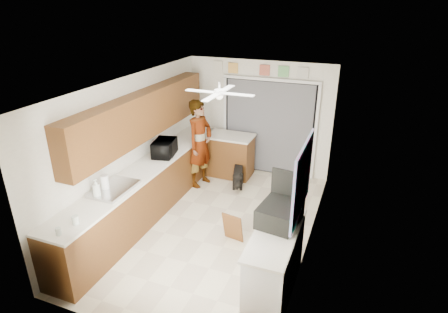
% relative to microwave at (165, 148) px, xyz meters
% --- Properties ---
extents(floor, '(5.00, 5.00, 0.00)m').
position_rel_microwave_xyz_m(floor, '(1.24, -0.50, -1.09)').
color(floor, beige).
rests_on(floor, ground).
extents(ceiling, '(5.00, 5.00, 0.00)m').
position_rel_microwave_xyz_m(ceiling, '(1.24, -0.50, 1.41)').
color(ceiling, white).
rests_on(ceiling, ground).
extents(wall_back, '(3.20, 0.00, 3.20)m').
position_rel_microwave_xyz_m(wall_back, '(1.24, 2.00, 0.16)').
color(wall_back, white).
rests_on(wall_back, ground).
extents(wall_front, '(3.20, 0.00, 3.20)m').
position_rel_microwave_xyz_m(wall_front, '(1.24, -3.00, 0.16)').
color(wall_front, white).
rests_on(wall_front, ground).
extents(wall_left, '(0.00, 5.00, 5.00)m').
position_rel_microwave_xyz_m(wall_left, '(-0.36, -0.50, 0.16)').
color(wall_left, white).
rests_on(wall_left, ground).
extents(wall_right, '(0.00, 5.00, 5.00)m').
position_rel_microwave_xyz_m(wall_right, '(2.84, -0.50, 0.16)').
color(wall_right, white).
rests_on(wall_right, ground).
extents(left_base_cabinets, '(0.60, 4.80, 0.90)m').
position_rel_microwave_xyz_m(left_base_cabinets, '(-0.06, -0.50, -0.64)').
color(left_base_cabinets, brown).
rests_on(left_base_cabinets, floor).
extents(left_countertop, '(0.62, 4.80, 0.04)m').
position_rel_microwave_xyz_m(left_countertop, '(-0.05, -0.50, -0.17)').
color(left_countertop, white).
rests_on(left_countertop, left_base_cabinets).
extents(upper_cabinets, '(0.32, 4.00, 0.80)m').
position_rel_microwave_xyz_m(upper_cabinets, '(-0.20, -0.30, 0.71)').
color(upper_cabinets, brown).
rests_on(upper_cabinets, wall_left).
extents(sink_basin, '(0.50, 0.76, 0.06)m').
position_rel_microwave_xyz_m(sink_basin, '(-0.05, -1.50, -0.14)').
color(sink_basin, silver).
rests_on(sink_basin, left_countertop).
extents(faucet, '(0.03, 0.03, 0.22)m').
position_rel_microwave_xyz_m(faucet, '(-0.24, -1.50, -0.04)').
color(faucet, silver).
rests_on(faucet, left_countertop).
extents(peninsula_base, '(1.00, 0.60, 0.90)m').
position_rel_microwave_xyz_m(peninsula_base, '(0.74, 1.50, -0.64)').
color(peninsula_base, brown).
rests_on(peninsula_base, floor).
extents(peninsula_top, '(1.04, 0.64, 0.04)m').
position_rel_microwave_xyz_m(peninsula_top, '(0.74, 1.50, -0.17)').
color(peninsula_top, white).
rests_on(peninsula_top, peninsula_base).
extents(back_opening_recess, '(2.00, 0.06, 2.10)m').
position_rel_microwave_xyz_m(back_opening_recess, '(1.49, 1.97, -0.04)').
color(back_opening_recess, black).
rests_on(back_opening_recess, wall_back).
extents(curtain_panel, '(1.90, 0.03, 2.05)m').
position_rel_microwave_xyz_m(curtain_panel, '(1.49, 1.93, -0.04)').
color(curtain_panel, slate).
rests_on(curtain_panel, wall_back).
extents(door_trim_left, '(0.06, 0.04, 2.10)m').
position_rel_microwave_xyz_m(door_trim_left, '(0.47, 1.94, -0.04)').
color(door_trim_left, white).
rests_on(door_trim_left, wall_back).
extents(door_trim_right, '(0.06, 0.04, 2.10)m').
position_rel_microwave_xyz_m(door_trim_right, '(2.51, 1.94, -0.04)').
color(door_trim_right, white).
rests_on(door_trim_right, wall_back).
extents(door_trim_head, '(2.10, 0.04, 0.06)m').
position_rel_microwave_xyz_m(door_trim_head, '(1.49, 1.94, 1.03)').
color(door_trim_head, white).
rests_on(door_trim_head, wall_back).
extents(header_frame_0, '(0.22, 0.02, 0.22)m').
position_rel_microwave_xyz_m(header_frame_0, '(0.64, 1.97, 1.21)').
color(header_frame_0, '#ECAE4E').
rests_on(header_frame_0, wall_back).
extents(header_frame_2, '(0.22, 0.02, 0.22)m').
position_rel_microwave_xyz_m(header_frame_2, '(1.34, 1.97, 1.21)').
color(header_frame_2, '#C25D49').
rests_on(header_frame_2, wall_back).
extents(header_frame_3, '(0.22, 0.02, 0.22)m').
position_rel_microwave_xyz_m(header_frame_3, '(1.74, 1.97, 1.21)').
color(header_frame_3, '#63AE65').
rests_on(header_frame_3, wall_back).
extents(header_frame_4, '(0.22, 0.02, 0.22)m').
position_rel_microwave_xyz_m(header_frame_4, '(2.14, 1.97, 1.21)').
color(header_frame_4, beige).
rests_on(header_frame_4, wall_back).
extents(route66_sign, '(0.22, 0.02, 0.26)m').
position_rel_microwave_xyz_m(route66_sign, '(0.29, 1.97, 1.21)').
color(route66_sign, silver).
rests_on(route66_sign, wall_back).
extents(right_counter_base, '(0.50, 1.40, 0.90)m').
position_rel_microwave_xyz_m(right_counter_base, '(2.59, -1.70, -0.64)').
color(right_counter_base, white).
rests_on(right_counter_base, floor).
extents(right_counter_top, '(0.54, 1.44, 0.04)m').
position_rel_microwave_xyz_m(right_counter_top, '(2.58, -1.70, -0.17)').
color(right_counter_top, white).
rests_on(right_counter_top, right_counter_base).
extents(abstract_painting, '(0.03, 1.15, 0.95)m').
position_rel_microwave_xyz_m(abstract_painting, '(2.82, -1.50, 0.56)').
color(abstract_painting, '#F75BC7').
rests_on(abstract_painting, wall_right).
extents(ceiling_fan, '(1.14, 1.14, 0.24)m').
position_rel_microwave_xyz_m(ceiling_fan, '(1.24, -0.30, 1.23)').
color(ceiling_fan, white).
rests_on(ceiling_fan, ceiling).
extents(microwave, '(0.48, 0.61, 0.30)m').
position_rel_microwave_xyz_m(microwave, '(0.00, 0.00, 0.00)').
color(microwave, black).
rests_on(microwave, left_countertop).
extents(soap_bottle, '(0.14, 0.14, 0.31)m').
position_rel_microwave_xyz_m(soap_bottle, '(-0.13, -1.79, 0.01)').
color(soap_bottle, silver).
rests_on(soap_bottle, left_countertop).
extents(jar_a, '(0.10, 0.10, 0.12)m').
position_rel_microwave_xyz_m(jar_a, '(0.07, -2.48, -0.09)').
color(jar_a, silver).
rests_on(jar_a, left_countertop).
extents(jar_b, '(0.09, 0.09, 0.10)m').
position_rel_microwave_xyz_m(jar_b, '(0.04, -2.75, -0.10)').
color(jar_b, silver).
rests_on(jar_b, left_countertop).
extents(paper_towel_roll, '(0.13, 0.13, 0.26)m').
position_rel_microwave_xyz_m(paper_towel_roll, '(-0.15, -1.57, -0.02)').
color(paper_towel_roll, white).
rests_on(paper_towel_roll, left_countertop).
extents(suitcase, '(0.56, 0.69, 0.27)m').
position_rel_microwave_xyz_m(suitcase, '(2.56, -1.45, -0.01)').
color(suitcase, black).
rests_on(suitcase, right_counter_top).
extents(suitcase_rim, '(0.51, 0.63, 0.02)m').
position_rel_microwave_xyz_m(suitcase_rim, '(2.56, -1.45, -0.12)').
color(suitcase_rim, yellow).
rests_on(suitcase_rim, suitcase).
extents(suitcase_lid, '(0.42, 0.09, 0.50)m').
position_rel_microwave_xyz_m(suitcase_lid, '(2.56, -1.16, 0.24)').
color(suitcase_lid, black).
rests_on(suitcase_lid, suitcase).
extents(cabinet_door_panel, '(0.36, 0.19, 0.51)m').
position_rel_microwave_xyz_m(cabinet_door_panel, '(1.68, -0.84, -0.83)').
color(cabinet_door_panel, brown).
rests_on(cabinet_door_panel, floor).
extents(man, '(0.57, 0.75, 1.85)m').
position_rel_microwave_xyz_m(man, '(0.34, 0.84, -0.17)').
color(man, white).
rests_on(man, floor).
extents(dog, '(0.41, 0.65, 0.47)m').
position_rel_microwave_xyz_m(dog, '(1.13, 1.00, -0.85)').
color(dog, black).
rests_on(dog, floor).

